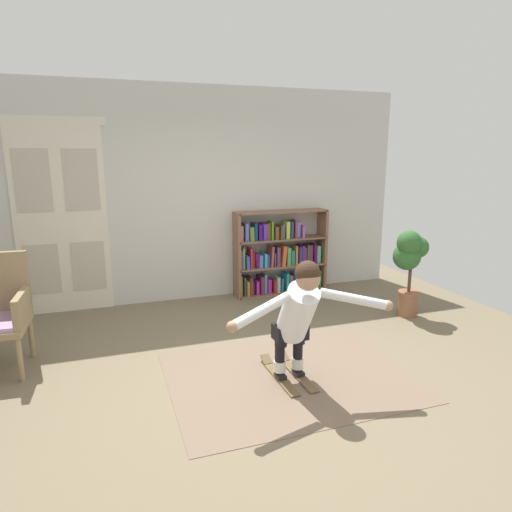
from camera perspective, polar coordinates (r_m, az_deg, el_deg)
The scene contains 8 objects.
ground_plane at distance 4.24m, azimuth 0.17°, elevation -15.49°, with size 7.20×7.20×0.00m, color #74654D.
back_wall at distance 6.27m, azimuth -7.66°, elevation 7.64°, with size 6.00×0.10×2.90m, color silver.
double_door at distance 6.14m, azimuth -23.51°, elevation 4.50°, with size 1.22×0.05×2.45m.
rug at distance 4.30m, azimuth 4.13°, elevation -15.02°, with size 2.17×1.69×0.01m, color #78624F.
bookshelf at distance 6.54m, azimuth 2.91°, elevation -0.11°, with size 1.37×0.30×1.21m.
potted_plant at distance 5.89m, azimuth 18.92°, elevation -0.53°, with size 0.44×0.37×1.10m.
skis_pair at distance 4.32m, azimuth 3.98°, elevation -14.62°, with size 0.29×0.75×0.07m.
person_skier at distance 3.87m, azimuth 5.42°, elevation -7.04°, with size 1.46×0.65×1.11m.
Camera 1 is at (-1.22, -3.52, 2.02)m, focal length 31.51 mm.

